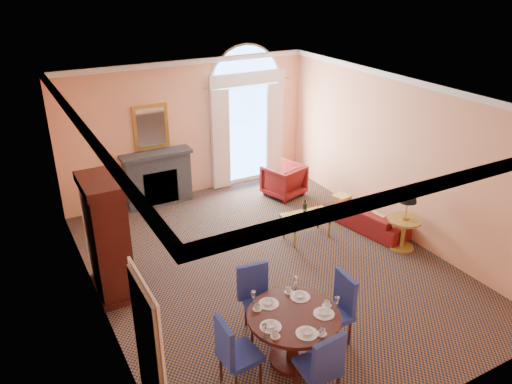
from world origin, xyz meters
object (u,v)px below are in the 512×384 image
dining_table (293,327)px  coffee_table (307,217)px  armoire (107,240)px  armchair (284,180)px  sofa (370,219)px  side_table (406,214)px

dining_table → coffee_table: size_ratio=1.22×
dining_table → coffee_table: (2.14, 2.81, -0.13)m
armoire → armchair: 5.00m
armoire → sofa: bearing=-4.5°
armoire → sofa: size_ratio=1.23×
sofa → coffee_table: size_ratio=1.61×
dining_table → sofa: size_ratio=0.76×
sofa → coffee_table: bearing=64.9°
dining_table → sofa: (3.49, 2.46, -0.35)m
dining_table → sofa: bearing=35.1°
sofa → dining_table: bearing=114.6°
sofa → side_table: side_table is taller
sofa → side_table: size_ratio=1.38×
sofa → side_table: bearing=172.6°
side_table → armchair: bearing=102.9°
armoire → side_table: 5.49m
armoire → side_table: (5.32, -1.32, -0.24)m
dining_table → coffee_table: dining_table is taller
sofa → coffee_table: (-1.35, 0.35, 0.22)m
armchair → coffee_table: bearing=55.2°
armchair → side_table: side_table is taller
armoire → side_table: size_ratio=1.70×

